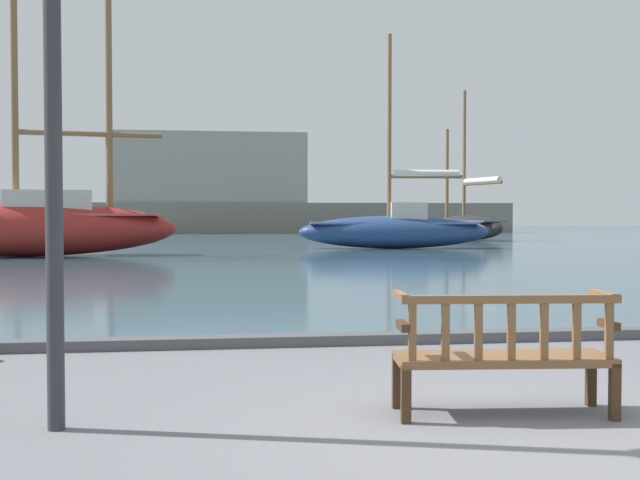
# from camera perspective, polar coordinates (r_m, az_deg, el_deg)

# --- Properties ---
(ground_plane) EXTENTS (160.00, 160.00, 0.00)m
(ground_plane) POSITION_cam_1_polar(r_m,az_deg,el_deg) (5.78, 12.98, -13.28)
(ground_plane) COLOR slate
(harbor_water) EXTENTS (100.00, 80.00, 0.08)m
(harbor_water) POSITION_cam_1_polar(r_m,az_deg,el_deg) (49.28, -5.46, 0.18)
(harbor_water) COLOR #385666
(harbor_water) RESTS_ON ground
(quay_edge_kerb) EXTENTS (40.00, 0.30, 0.12)m
(quay_edge_kerb) POSITION_cam_1_polar(r_m,az_deg,el_deg) (9.39, 4.57, -6.98)
(quay_edge_kerb) COLOR #4C4C50
(quay_edge_kerb) RESTS_ON ground
(park_bench) EXTENTS (1.64, 0.66, 0.92)m
(park_bench) POSITION_cam_1_polar(r_m,az_deg,el_deg) (6.18, 12.95, -7.83)
(park_bench) COLOR #3D2A19
(park_bench) RESTS_ON ground
(sailboat_far_port) EXTENTS (11.69, 3.89, 14.54)m
(sailboat_far_port) POSITION_cam_1_polar(r_m,az_deg,el_deg) (28.30, -20.23, 1.34)
(sailboat_far_port) COLOR maroon
(sailboat_far_port) RESTS_ON harbor_water
(sailboat_outer_starboard) EXTENTS (3.33, 7.62, 8.07)m
(sailboat_outer_starboard) POSITION_cam_1_polar(r_m,az_deg,el_deg) (44.02, 10.30, 1.06)
(sailboat_outer_starboard) COLOR black
(sailboat_outer_starboard) RESTS_ON harbor_water
(sailboat_outer_port) EXTENTS (7.92, 2.54, 8.70)m
(sailboat_outer_port) POSITION_cam_1_polar(r_m,az_deg,el_deg) (32.83, 5.35, 0.80)
(sailboat_outer_port) COLOR navy
(sailboat_outer_port) RESTS_ON harbor_water
(lamp_post) EXTENTS (0.28, 0.28, 3.93)m
(lamp_post) POSITION_cam_1_polar(r_m,az_deg,el_deg) (5.91, -18.48, 10.52)
(lamp_post) COLOR #2D2D33
(lamp_post) RESTS_ON ground
(far_breakwater) EXTENTS (40.80, 2.40, 7.37)m
(far_breakwater) POSITION_cam_1_polar(r_m,az_deg,el_deg) (58.61, -6.66, 2.94)
(far_breakwater) COLOR slate
(far_breakwater) RESTS_ON ground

